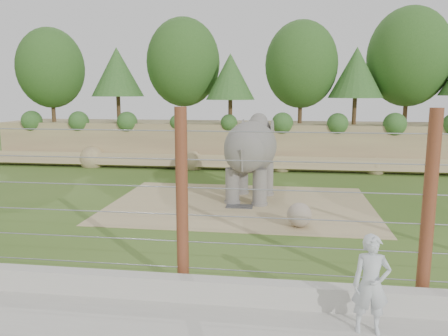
# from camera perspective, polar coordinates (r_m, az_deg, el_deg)

# --- Properties ---
(ground) EXTENTS (90.00, 90.00, 0.00)m
(ground) POSITION_cam_1_polar(r_m,az_deg,el_deg) (14.18, -1.13, -7.76)
(ground) COLOR #37591A
(ground) RESTS_ON ground
(back_embankment) EXTENTS (30.00, 5.52, 8.77)m
(back_embankment) POSITION_cam_1_polar(r_m,az_deg,el_deg) (26.07, 4.58, 9.10)
(back_embankment) COLOR #8E7255
(back_embankment) RESTS_ON ground
(dirt_patch) EXTENTS (10.00, 7.00, 0.02)m
(dirt_patch) POSITION_cam_1_polar(r_m,az_deg,el_deg) (16.97, 2.15, -4.76)
(dirt_patch) COLOR tan
(dirt_patch) RESTS_ON ground
(drain_grate) EXTENTS (1.00, 0.60, 0.03)m
(drain_grate) POSITION_cam_1_polar(r_m,az_deg,el_deg) (16.58, 2.04, -5.02)
(drain_grate) COLOR #262628
(drain_grate) RESTS_ON dirt_patch
(elephant) EXTENTS (2.20, 4.26, 3.31)m
(elephant) POSITION_cam_1_polar(r_m,az_deg,el_deg) (17.50, 3.48, 1.18)
(elephant) COLOR #635E59
(elephant) RESTS_ON ground
(stone_ball) EXTENTS (0.79, 0.79, 0.79)m
(stone_ball) POSITION_cam_1_polar(r_m,az_deg,el_deg) (14.27, 9.80, -6.05)
(stone_ball) COLOR gray
(stone_ball) RESTS_ON dirt_patch
(retaining_wall) EXTENTS (26.00, 0.35, 0.50)m
(retaining_wall) POSITION_cam_1_polar(r_m,az_deg,el_deg) (9.51, -6.05, -15.33)
(retaining_wall) COLOR beige
(retaining_wall) RESTS_ON ground
(barrier_fence) EXTENTS (20.26, 0.26, 4.00)m
(barrier_fence) POSITION_cam_1_polar(r_m,az_deg,el_deg) (9.38, -5.51, -4.31)
(barrier_fence) COLOR brown
(barrier_fence) RESTS_ON ground
(zookeeper) EXTENTS (0.67, 0.45, 1.82)m
(zookeeper) POSITION_cam_1_polar(r_m,az_deg,el_deg) (8.44, 18.65, -14.20)
(zookeeper) COLOR #B1B5BB
(zookeeper) RESTS_ON walkway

